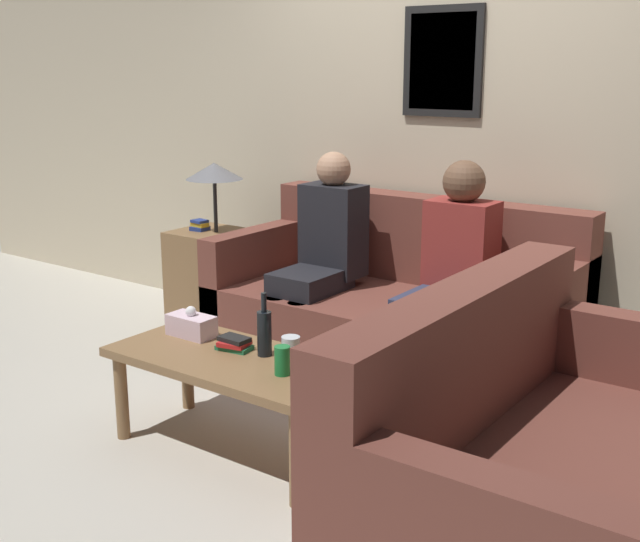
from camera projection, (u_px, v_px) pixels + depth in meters
ground_plane at (336, 407)px, 4.06m from camera, size 16.00×16.00×0.00m
wall_back at (443, 134)px, 4.56m from camera, size 9.00×0.08×2.60m
couch_main at (395, 318)px, 4.42m from camera, size 1.94×0.95×0.96m
couch_side at (543, 487)px, 2.64m from camera, size 0.95×1.62×0.96m
coffee_table at (234, 370)px, 3.51m from camera, size 1.14×0.54×0.45m
side_table_with_lamp at (212, 273)px, 5.06m from camera, size 0.44×0.43×1.11m
wine_bottle at (265, 332)px, 3.48m from camera, size 0.06×0.06×0.28m
drinking_glass at (291, 349)px, 3.42m from camera, size 0.08×0.08×0.11m
book_stack at (234, 344)px, 3.57m from camera, size 0.17×0.13×0.06m
soda_can at (282, 361)px, 3.28m from camera, size 0.07×0.07×0.12m
tissue_box at (191, 325)px, 3.75m from camera, size 0.23×0.12×0.15m
person_left at (321, 254)px, 4.45m from camera, size 0.34×0.60×1.22m
person_right at (449, 273)px, 3.99m from camera, size 0.34×0.62×1.23m
teddy_bear at (391, 462)px, 3.25m from camera, size 0.17×0.17×0.27m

